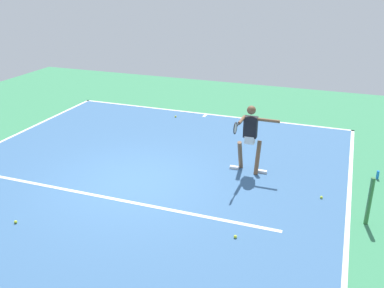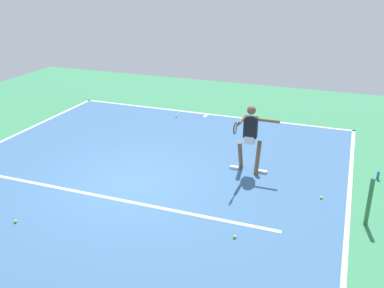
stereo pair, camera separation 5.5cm
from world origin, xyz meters
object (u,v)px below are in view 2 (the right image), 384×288
tennis_ball_centre_court (235,237)px  tennis_ball_near_service_line (321,198)px  net_post (369,202)px  tennis_ball_far_corner (176,116)px  water_bottle (378,175)px  tennis_player (250,135)px  tennis_ball_by_sideline (15,221)px

tennis_ball_centre_court → tennis_ball_near_service_line: 2.67m
net_post → tennis_ball_far_corner: 8.20m
net_post → water_bottle: size_ratio=4.86×
tennis_player → tennis_ball_near_service_line: (-1.94, 0.84, -1.01)m
net_post → tennis_ball_by_sideline: size_ratio=16.21×
net_post → tennis_ball_centre_court: (2.43, 1.45, -0.50)m
tennis_player → tennis_ball_near_service_line: tennis_player is taller
tennis_player → tennis_ball_by_sideline: bearing=45.9°
tennis_ball_centre_court → tennis_ball_by_sideline: bearing=13.5°
tennis_ball_far_corner → water_bottle: size_ratio=0.30×
net_post → tennis_player: 3.36m
tennis_player → tennis_ball_near_service_line: size_ratio=27.46×
tennis_ball_near_service_line → tennis_ball_far_corner: size_ratio=1.00×
tennis_ball_near_service_line → water_bottle: size_ratio=0.30×
net_post → tennis_player: (2.89, -1.62, 0.50)m
tennis_ball_far_corner → tennis_ball_centre_court: bearing=121.1°
tennis_ball_centre_court → water_bottle: bearing=-125.8°
net_post → tennis_ball_centre_court: net_post is taller
water_bottle → net_post: bearing=82.8°
tennis_player → water_bottle: (-3.19, -0.70, -0.93)m
tennis_player → tennis_ball_near_service_line: 2.34m
tennis_ball_near_service_line → water_bottle: 1.99m
tennis_ball_centre_court → tennis_player: bearing=-81.3°
net_post → tennis_ball_far_corner: (6.39, -5.11, -0.50)m
tennis_ball_near_service_line → tennis_ball_centre_court: bearing=56.6°
tennis_player → tennis_ball_centre_court: size_ratio=27.46×
tennis_ball_near_service_line → net_post: bearing=140.7°
tennis_ball_centre_court → water_bottle: water_bottle is taller
tennis_ball_near_service_line → tennis_ball_by_sideline: 6.79m
net_post → tennis_ball_far_corner: size_ratio=16.21×
tennis_ball_far_corner → tennis_ball_by_sideline: bearing=86.3°
tennis_player → water_bottle: tennis_player is taller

